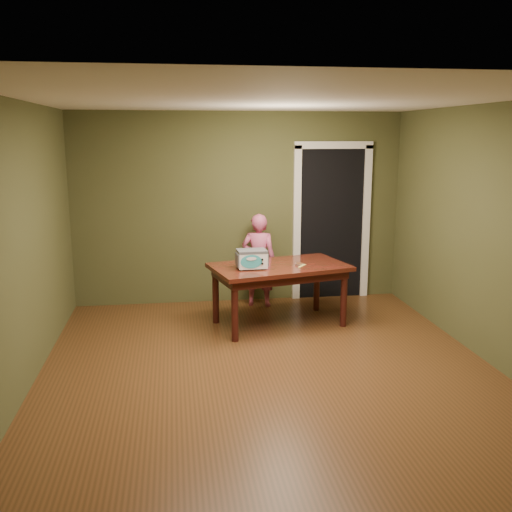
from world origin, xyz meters
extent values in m
plane|color=#563218|center=(0.00, 0.00, 0.00)|extent=(5.00, 5.00, 0.00)
cube|color=#444726|center=(0.00, 2.50, 1.30)|extent=(4.50, 0.02, 2.60)
cube|color=#444726|center=(0.00, -2.50, 1.30)|extent=(4.50, 0.02, 2.60)
cube|color=#444726|center=(-2.25, 0.00, 1.30)|extent=(0.02, 5.00, 2.60)
cube|color=#444726|center=(2.25, 0.00, 1.30)|extent=(0.02, 5.00, 2.60)
cube|color=white|center=(0.00, 0.00, 2.60)|extent=(4.50, 5.00, 0.02)
cube|color=black|center=(1.30, 2.80, 1.05)|extent=(0.90, 0.60, 2.10)
cube|color=black|center=(1.30, 2.48, 1.05)|extent=(0.90, 0.02, 2.10)
cube|color=white|center=(0.80, 2.47, 1.05)|extent=(0.10, 0.06, 2.20)
cube|color=white|center=(1.80, 2.47, 1.05)|extent=(0.10, 0.06, 2.20)
cube|color=white|center=(1.30, 2.47, 2.15)|extent=(1.10, 0.06, 0.10)
cube|color=#37190C|center=(0.35, 1.37, 0.72)|extent=(1.77, 1.25, 0.05)
cube|color=black|center=(0.35, 1.37, 0.65)|extent=(1.62, 1.10, 0.10)
cylinder|color=black|center=(-0.25, 0.87, 0.35)|extent=(0.08, 0.08, 0.70)
cylinder|color=black|center=(-0.41, 1.55, 0.35)|extent=(0.08, 0.08, 0.70)
cylinder|color=black|center=(1.11, 1.19, 0.35)|extent=(0.08, 0.08, 0.70)
cylinder|color=black|center=(0.95, 1.87, 0.35)|extent=(0.08, 0.08, 0.70)
cylinder|color=#4C4F54|center=(-0.14, 1.15, 0.76)|extent=(0.02, 0.02, 0.01)
cylinder|color=#4C4F54|center=(-0.15, 1.33, 0.76)|extent=(0.02, 0.02, 0.01)
cylinder|color=#4C4F54|center=(0.14, 1.16, 0.76)|extent=(0.02, 0.02, 0.01)
cylinder|color=#4C4F54|center=(0.13, 1.34, 0.76)|extent=(0.02, 0.02, 0.01)
cube|color=white|center=(0.00, 1.24, 0.86)|extent=(0.35, 0.25, 0.19)
cube|color=#4C4F54|center=(0.00, 1.24, 0.96)|extent=(0.35, 0.26, 0.03)
cube|color=#4C4F54|center=(-0.18, 1.24, 0.86)|extent=(0.03, 0.21, 0.15)
cube|color=#4C4F54|center=(0.17, 1.25, 0.86)|extent=(0.03, 0.21, 0.15)
ellipsoid|color=#33A9B0|center=(-0.03, 1.12, 0.86)|extent=(0.25, 0.02, 0.16)
cylinder|color=black|center=(0.10, 1.13, 0.88)|extent=(0.02, 0.01, 0.02)
cylinder|color=black|center=(0.10, 1.13, 0.83)|extent=(0.02, 0.01, 0.02)
cylinder|color=silver|center=(0.59, 1.34, 0.76)|extent=(0.10, 0.10, 0.02)
cylinder|color=#55351C|center=(0.59, 1.34, 0.77)|extent=(0.09, 0.09, 0.01)
cube|color=#E7DF64|center=(0.61, 1.27, 0.75)|extent=(0.13, 0.16, 0.01)
imported|color=#C8527C|center=(0.22, 2.20, 0.63)|extent=(0.53, 0.42, 1.26)
camera|label=1|loc=(-0.90, -5.21, 2.29)|focal=40.00mm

